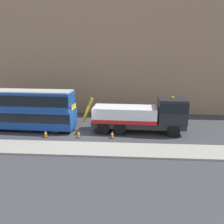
{
  "coord_description": "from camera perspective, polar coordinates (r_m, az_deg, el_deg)",
  "views": [
    {
      "loc": [
        4.44,
        -21.48,
        7.45
      ],
      "look_at": [
        2.85,
        0.57,
        2.0
      ],
      "focal_mm": 37.31,
      "sensor_mm": 36.0,
      "label": 1
    }
  ],
  "objects": [
    {
      "name": "double_decker_bus",
      "position": [
        25.12,
        -21.54,
        0.88
      ],
      "size": [
        11.13,
        3.02,
        4.06
      ],
      "rotation": [
        0.0,
        0.0,
        -0.04
      ],
      "color": "#19479E",
      "rests_on": "ground_plane"
    },
    {
      "name": "near_kerb",
      "position": [
        19.31,
        -9.61,
        -8.81
      ],
      "size": [
        60.0,
        2.8,
        0.15
      ],
      "primitive_type": "cube",
      "color": "gray",
      "rests_on": "ground_plane"
    },
    {
      "name": "ground_plane",
      "position": [
        23.17,
        -7.18,
        -5.03
      ],
      "size": [
        120.0,
        120.0,
        0.0
      ],
      "primitive_type": "plane",
      "color": "#38383D"
    },
    {
      "name": "traffic_cone_near_truck",
      "position": [
        21.41,
        0.07,
        -5.55
      ],
      "size": [
        0.36,
        0.36,
        0.72
      ],
      "color": "orange",
      "rests_on": "ground_plane"
    },
    {
      "name": "building_facade",
      "position": [
        30.49,
        -4.4,
        14.97
      ],
      "size": [
        60.0,
        1.5,
        16.0
      ],
      "color": "#9E7A5B",
      "rests_on": "ground_plane"
    },
    {
      "name": "traffic_cone_midway",
      "position": [
        21.75,
        -8.2,
        -5.38
      ],
      "size": [
        0.36,
        0.36,
        0.72
      ],
      "color": "orange",
      "rests_on": "ground_plane"
    },
    {
      "name": "recovery_tow_truck",
      "position": [
        22.8,
        7.61,
        -0.73
      ],
      "size": [
        10.19,
        3.02,
        3.67
      ],
      "rotation": [
        0.0,
        0.0,
        -0.04
      ],
      "color": "#2D2D2D",
      "rests_on": "ground_plane"
    },
    {
      "name": "traffic_cone_near_bus",
      "position": [
        22.48,
        -15.97,
        -5.14
      ],
      "size": [
        0.36,
        0.36,
        0.72
      ],
      "color": "orange",
      "rests_on": "ground_plane"
    }
  ]
}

